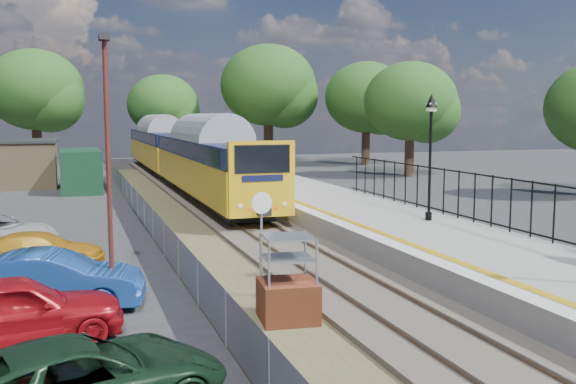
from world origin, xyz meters
name	(u,v)px	position (x,y,z in m)	size (l,w,h in m)	color
ground	(369,302)	(0.00, 0.00, 0.00)	(120.00, 120.00, 0.00)	#2D2D30
track_bed	(250,234)	(-0.47, 9.67, 0.09)	(5.90, 80.00, 0.29)	#473F38
platform	(377,225)	(4.20, 8.00, 0.45)	(5.00, 70.00, 0.90)	gray
platform_edge	(328,216)	(2.14, 8.00, 0.90)	(0.90, 70.00, 0.01)	silver
victorian_lamp_north	(431,127)	(5.30, 6.00, 4.30)	(0.44, 0.44, 4.60)	black
palisade_fence	(526,207)	(6.55, 2.24, 1.84)	(0.12, 26.00, 2.00)	black
wire_fence	(147,217)	(-4.20, 12.00, 0.60)	(0.06, 52.00, 1.20)	#999EA3
outbuilding	(9,165)	(-10.91, 31.21, 1.52)	(10.80, 10.10, 3.12)	#8F7650
tree_line	(172,94)	(1.40, 42.00, 6.61)	(56.80, 43.80, 11.88)	#332319
train	(178,150)	(0.00, 30.05, 2.34)	(2.82, 40.83, 3.51)	gold
brick_plinth	(288,281)	(-2.50, -0.91, 0.98)	(1.39, 1.39, 2.04)	brown
speed_sign	(262,227)	(-2.52, 1.13, 1.90)	(0.56, 0.13, 2.79)	#999EA3
carpark_lamp	(108,153)	(-6.21, 1.78, 3.81)	(0.25, 0.50, 6.63)	#53211B
car_green	(80,380)	(-7.07, -4.36, 0.65)	(2.15, 4.67, 1.30)	black
car_red	(14,311)	(-8.29, -0.50, 0.74)	(1.76, 4.36, 1.49)	#A90F17
car_blue	(52,281)	(-7.61, 1.90, 0.72)	(1.52, 4.36, 1.44)	#184291
car_yellow	(41,250)	(-8.05, 6.61, 0.56)	(1.56, 3.84, 1.11)	#C78517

